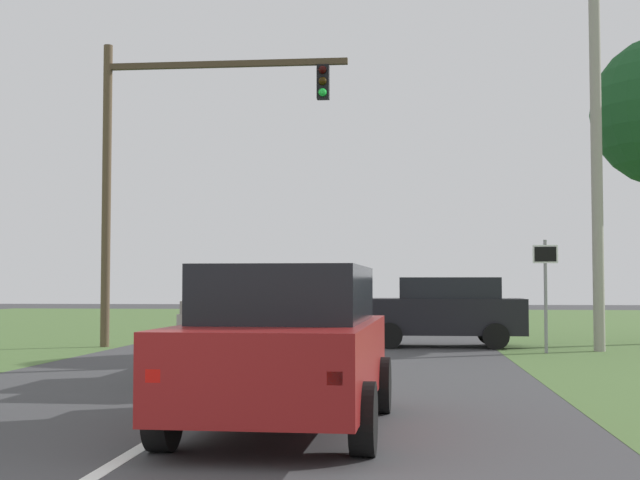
% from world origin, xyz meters
% --- Properties ---
extents(ground_plane, '(120.00, 120.00, 0.00)m').
position_xyz_m(ground_plane, '(0.00, 9.34, 0.00)').
color(ground_plane, '#424244').
extents(red_suv_near, '(2.34, 4.74, 1.87)m').
position_xyz_m(red_suv_near, '(1.31, 4.49, 0.98)').
color(red_suv_near, maroon).
rests_on(red_suv_near, ground_plane).
extents(pickup_truck_lead, '(2.20, 5.27, 1.77)m').
position_xyz_m(pickup_truck_lead, '(0.17, 10.07, 0.93)').
color(pickup_truck_lead, '#B7B2A8').
rests_on(pickup_truck_lead, ground_plane).
extents(traffic_light, '(6.63, 0.40, 8.15)m').
position_xyz_m(traffic_light, '(-3.76, 17.35, 5.29)').
color(traffic_light, brown).
rests_on(traffic_light, ground_plane).
extents(keep_moving_sign, '(0.60, 0.09, 2.75)m').
position_xyz_m(keep_moving_sign, '(6.02, 16.25, 1.75)').
color(keep_moving_sign, gray).
rests_on(keep_moving_sign, ground_plane).
extents(crossing_suv_far, '(4.39, 2.11, 1.85)m').
position_xyz_m(crossing_suv_far, '(3.63, 18.33, 0.97)').
color(crossing_suv_far, black).
rests_on(crossing_suv_far, ground_plane).
extents(utility_pole_right, '(0.28, 0.28, 9.55)m').
position_xyz_m(utility_pole_right, '(7.44, 17.03, 4.77)').
color(utility_pole_right, '#9E998E').
rests_on(utility_pole_right, ground_plane).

